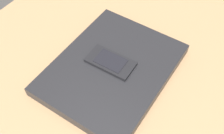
% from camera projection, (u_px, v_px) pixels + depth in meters
% --- Properties ---
extents(desk_surface, '(1.20, 0.80, 0.03)m').
position_uv_depth(desk_surface, '(96.00, 106.00, 0.60)').
color(desk_surface, '#9E7751').
rests_on(desk_surface, ground).
extents(laptop_closed, '(0.31, 0.24, 0.02)m').
position_uv_depth(laptop_closed, '(112.00, 69.00, 0.63)').
color(laptop_closed, black).
rests_on(laptop_closed, desk_surface).
extents(cell_phone_on_laptop, '(0.06, 0.11, 0.01)m').
position_uv_depth(cell_phone_on_laptop, '(111.00, 62.00, 0.62)').
color(cell_phone_on_laptop, black).
rests_on(cell_phone_on_laptop, laptop_closed).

